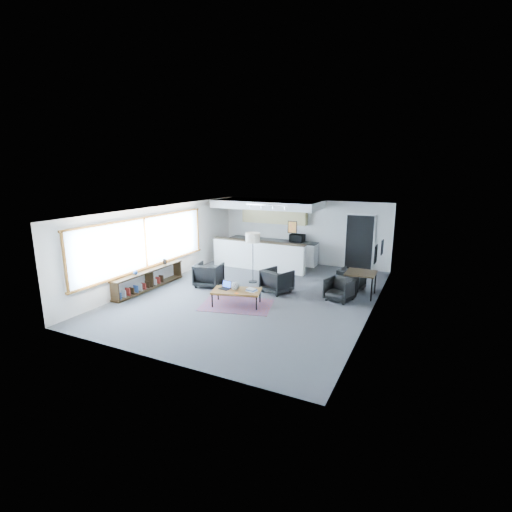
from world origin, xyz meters
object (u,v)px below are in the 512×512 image
at_px(book_stack, 252,290).
at_px(armchair_left, 209,274).
at_px(armchair_right, 277,280).
at_px(microwave, 297,237).
at_px(laptop, 226,286).
at_px(ceramic_pot, 235,286).
at_px(coffee_table, 237,291).
at_px(floor_lamp, 253,240).
at_px(dining_chair_near, 340,290).
at_px(dining_table, 361,274).
at_px(dining_chair_far, 351,280).

bearing_deg(book_stack, armchair_left, 153.32).
bearing_deg(armchair_right, microwave, -59.38).
bearing_deg(armchair_right, laptop, 79.04).
xyz_separation_m(ceramic_pot, microwave, (-0.03, 5.19, 0.56)).
distance_m(coffee_table, armchair_left, 2.05).
height_order(book_stack, armchair_left, armchair_left).
bearing_deg(floor_lamp, armchair_right, -28.62).
bearing_deg(dining_chair_near, dining_table, 72.16).
bearing_deg(coffee_table, dining_chair_far, 30.02).
bearing_deg(ceramic_pot, dining_chair_far, 45.95).
xyz_separation_m(coffee_table, microwave, (-0.07, 5.20, 0.71)).
bearing_deg(dining_chair_near, armchair_right, -162.08).
height_order(armchair_left, floor_lamp, floor_lamp).
xyz_separation_m(floor_lamp, dining_chair_near, (3.12, -0.52, -1.17)).
distance_m(ceramic_pot, dining_chair_far, 3.89).
relative_size(laptop, ceramic_pot, 1.36).
height_order(book_stack, armchair_right, armchair_right).
bearing_deg(dining_table, book_stack, -138.50).
height_order(armchair_right, dining_chair_far, armchair_right).
height_order(coffee_table, floor_lamp, floor_lamp).
bearing_deg(microwave, dining_chair_near, -48.37).
distance_m(ceramic_pot, armchair_right, 1.68).
relative_size(dining_table, dining_chair_far, 1.35).
xyz_separation_m(ceramic_pot, armchair_left, (-1.65, 1.16, -0.14)).
relative_size(coffee_table, floor_lamp, 0.88).
xyz_separation_m(laptop, book_stack, (0.78, 0.10, -0.02)).
relative_size(armchair_right, dining_chair_far, 1.25).
distance_m(book_stack, floor_lamp, 2.53).
bearing_deg(laptop, dining_chair_far, 50.31).
relative_size(armchair_right, dining_chair_near, 1.29).
bearing_deg(dining_table, dining_chair_far, 130.44).
bearing_deg(dining_chair_far, dining_chair_near, 94.02).
bearing_deg(armchair_left, microwave, -122.04).
xyz_separation_m(laptop, armchair_right, (0.95, 1.56, -0.10)).
relative_size(coffee_table, dining_chair_near, 2.37).
distance_m(armchair_left, microwave, 4.41).
height_order(laptop, book_stack, laptop).
bearing_deg(dining_chair_far, book_stack, 59.81).
bearing_deg(armchair_right, ceramic_pot, 88.22).
xyz_separation_m(armchair_left, dining_table, (4.70, 1.22, 0.25)).
distance_m(armchair_left, floor_lamp, 1.86).
bearing_deg(dining_table, coffee_table, -141.67).
bearing_deg(microwave, dining_chair_far, -36.33).
distance_m(coffee_table, microwave, 5.25).
bearing_deg(ceramic_pot, microwave, 90.29).
height_order(laptop, dining_chair_far, laptop).
bearing_deg(dining_table, laptop, -144.72).
height_order(coffee_table, book_stack, book_stack).
relative_size(book_stack, microwave, 0.54).
xyz_separation_m(book_stack, floor_lamp, (-1.00, 2.09, 1.01)).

